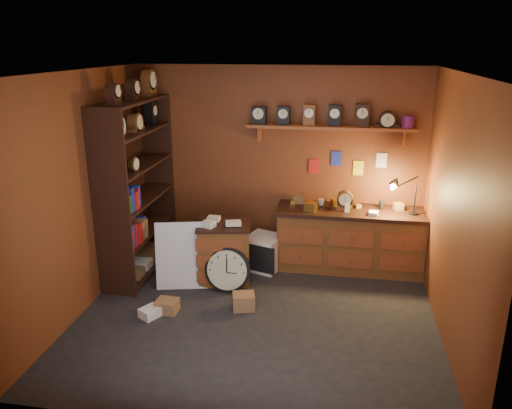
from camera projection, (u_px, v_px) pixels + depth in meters
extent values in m
plane|color=black|center=(257.00, 316.00, 5.70)|extent=(4.00, 4.00, 0.00)
cube|color=brown|center=(278.00, 165.00, 6.97)|extent=(4.00, 0.02, 2.70)
cube|color=brown|center=(215.00, 279.00, 3.60)|extent=(4.00, 0.02, 2.70)
cube|color=brown|center=(82.00, 194.00, 5.61)|extent=(0.02, 3.60, 2.70)
cube|color=brown|center=(454.00, 214.00, 4.97)|extent=(0.02, 3.60, 2.70)
cube|color=beige|center=(257.00, 72.00, 4.87)|extent=(4.00, 3.60, 0.02)
cube|color=brown|center=(330.00, 127.00, 6.54)|extent=(2.20, 0.30, 0.04)
cube|color=brown|center=(260.00, 133.00, 6.80)|extent=(0.04, 0.16, 0.20)
cube|color=brown|center=(403.00, 137.00, 6.50)|extent=(0.04, 0.16, 0.20)
cylinder|color=#B21419|center=(408.00, 122.00, 6.36)|extent=(0.16, 0.16, 0.15)
cube|color=#B01815|center=(289.00, 165.00, 6.94)|extent=(0.14, 0.01, 0.20)
cube|color=#1B2696|center=(311.00, 158.00, 6.85)|extent=(0.14, 0.01, 0.20)
cube|color=yellow|center=(332.00, 167.00, 6.84)|extent=(0.14, 0.01, 0.20)
cube|color=silver|center=(355.00, 159.00, 6.76)|extent=(0.14, 0.01, 0.20)
cube|color=black|center=(122.00, 188.00, 6.58)|extent=(0.03, 1.60, 2.30)
cube|color=black|center=(112.00, 207.00, 5.82)|extent=(0.45, 0.03, 2.30)
cube|color=black|center=(159.00, 174.00, 7.28)|extent=(0.45, 0.03, 2.30)
cube|color=black|center=(143.00, 265.00, 6.89)|extent=(0.43, 1.54, 0.03)
cube|color=black|center=(141.00, 231.00, 6.73)|extent=(0.43, 1.54, 0.03)
cube|color=black|center=(138.00, 199.00, 6.59)|extent=(0.43, 1.54, 0.03)
cube|color=black|center=(136.00, 166.00, 6.45)|extent=(0.43, 1.54, 0.03)
cube|color=black|center=(133.00, 132.00, 6.32)|extent=(0.43, 1.54, 0.03)
cube|color=black|center=(131.00, 101.00, 6.20)|extent=(0.43, 1.54, 0.03)
cube|color=brown|center=(351.00, 241.00, 6.80)|extent=(1.96, 0.60, 0.80)
cube|color=black|center=(352.00, 212.00, 6.67)|extent=(2.02, 0.66, 0.05)
cube|color=brown|center=(351.00, 250.00, 6.51)|extent=(1.88, 0.02, 0.52)
cylinder|color=black|center=(414.00, 213.00, 6.49)|extent=(0.12, 0.12, 0.02)
cylinder|color=black|center=(415.00, 200.00, 6.43)|extent=(0.02, 0.02, 0.38)
cylinder|color=black|center=(407.00, 182.00, 6.34)|extent=(0.27, 0.09, 0.14)
cone|color=black|center=(396.00, 185.00, 6.35)|extent=(0.18, 0.14, 0.18)
cube|color=brown|center=(224.00, 253.00, 6.48)|extent=(0.73, 0.64, 0.75)
cube|color=black|center=(224.00, 225.00, 6.36)|extent=(0.77, 0.69, 0.03)
cube|color=brown|center=(219.00, 261.00, 6.22)|extent=(0.58, 0.12, 0.64)
cylinder|color=black|center=(227.00, 270.00, 6.21)|extent=(0.57, 0.18, 0.57)
cylinder|color=beige|center=(227.00, 270.00, 6.18)|extent=(0.50, 0.11, 0.49)
cube|color=black|center=(227.00, 265.00, 6.15)|extent=(0.01, 0.04, 0.18)
cube|color=black|center=(232.00, 273.00, 6.17)|extent=(0.13, 0.01, 0.01)
cube|color=silver|center=(183.00, 286.00, 6.40)|extent=(0.68, 0.33, 0.87)
cube|color=silver|center=(264.00, 252.00, 6.85)|extent=(0.57, 0.57, 0.47)
cube|color=black|center=(261.00, 259.00, 6.63)|extent=(0.37, 0.15, 0.37)
cube|color=olive|center=(167.00, 306.00, 5.77)|extent=(0.26, 0.22, 0.15)
cube|color=white|center=(150.00, 312.00, 5.67)|extent=(0.27, 0.28, 0.11)
cube|color=olive|center=(244.00, 301.00, 5.83)|extent=(0.30, 0.27, 0.19)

